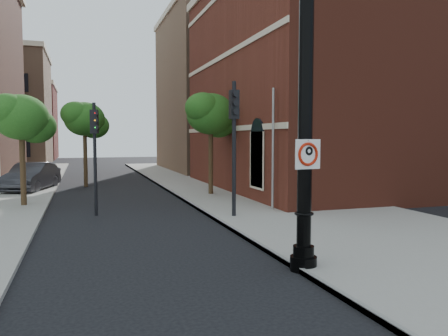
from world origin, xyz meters
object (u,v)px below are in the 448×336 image
object	(u,v)px
lamppost	(305,124)
no_parking_sign	(308,154)
traffic_signal_left	(95,140)
traffic_signal_right	(234,127)
parked_car	(32,177)

from	to	relation	value
lamppost	no_parking_sign	distance (m)	0.69
no_parking_sign	traffic_signal_left	xyz separation A→B (m)	(-4.25, 8.98, 0.27)
lamppost	traffic_signal_right	size ratio (longest dim) A/B	1.42
lamppost	traffic_signal_left	size ratio (longest dim) A/B	1.66
parked_car	traffic_signal_right	world-z (taller)	traffic_signal_right
traffic_signal_right	parked_car	bearing A→B (deg)	124.77
no_parking_sign	traffic_signal_left	bearing A→B (deg)	107.93
no_parking_sign	traffic_signal_left	world-z (taller)	traffic_signal_left
no_parking_sign	parked_car	size ratio (longest dim) A/B	0.13
no_parking_sign	lamppost	bearing A→B (deg)	75.81
no_parking_sign	parked_car	world-z (taller)	no_parking_sign
no_parking_sign	traffic_signal_left	size ratio (longest dim) A/B	0.15
no_parking_sign	traffic_signal_right	size ratio (longest dim) A/B	0.13
traffic_signal_left	traffic_signal_right	world-z (taller)	traffic_signal_right
lamppost	traffic_signal_right	distance (m)	6.47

